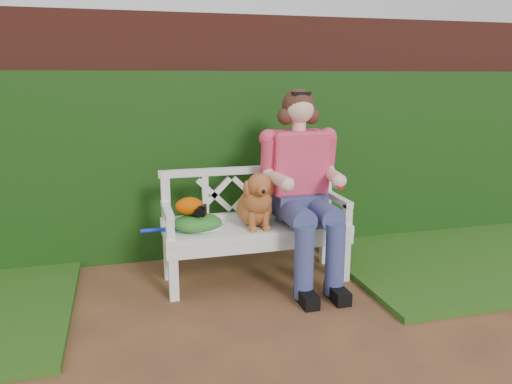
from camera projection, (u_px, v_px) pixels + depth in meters
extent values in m
plane|color=#543321|center=(244.00, 340.00, 3.21)|extent=(60.00, 60.00, 0.00)
cube|color=maroon|center=(196.00, 136.00, 4.75)|extent=(10.00, 0.30, 2.20)
cube|color=#1C3D11|center=(200.00, 166.00, 4.60)|extent=(10.00, 0.18, 1.70)
cube|color=#26571A|center=(470.00, 255.00, 4.67)|extent=(2.60, 2.00, 0.05)
cube|color=black|center=(198.00, 210.00, 3.84)|extent=(0.14, 0.12, 0.08)
ellipsoid|color=#C44800|center=(189.00, 206.00, 3.84)|extent=(0.23, 0.18, 0.14)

